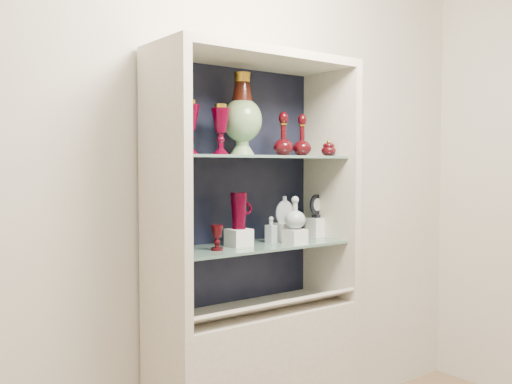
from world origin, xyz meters
TOP-DOWN VIEW (x-y plane):
  - wall_back at (0.00, 1.75)m, footprint 3.50×0.02m
  - cabinet_back_panel at (0.00, 1.72)m, footprint 0.98×0.02m
  - cabinet_side_left at (-0.48, 1.53)m, footprint 0.04×0.40m
  - cabinet_side_right at (0.48, 1.53)m, footprint 0.04×0.40m
  - cabinet_top_cap at (0.00, 1.53)m, footprint 1.00×0.40m
  - shelf_lower at (0.00, 1.55)m, footprint 0.92×0.34m
  - shelf_upper at (0.00, 1.55)m, footprint 0.92×0.34m
  - label_ledge at (0.00, 1.42)m, footprint 0.92×0.17m
  - label_card_0 at (0.03, 1.42)m, footprint 0.10×0.06m
  - label_card_1 at (0.33, 1.42)m, footprint 0.10×0.06m
  - pedestal_lamp_left at (-0.33, 1.58)m, footprint 0.11×0.11m
  - pedestal_lamp_right at (-0.18, 1.56)m, footprint 0.09×0.09m
  - enamel_urn at (-0.04, 1.59)m, footprint 0.22×0.22m
  - ruby_decanter_a at (0.28, 1.52)m, footprint 0.09×0.09m
  - ruby_decanter_b at (0.18, 1.54)m, footprint 0.12×0.12m
  - lidded_bowl at (0.42, 1.48)m, footprint 0.09×0.09m
  - cobalt_goblet at (-0.44, 1.57)m, footprint 0.09×0.09m
  - ruby_goblet_tall at (-0.44, 1.49)m, footprint 0.07×0.07m
  - ruby_goblet_small at (-0.23, 1.51)m, footprint 0.07×0.07m
  - riser_ruby_pitcher at (-0.08, 1.56)m, footprint 0.10×0.10m
  - ruby_pitcher at (-0.08, 1.56)m, footprint 0.14×0.10m
  - clear_square_bottle at (0.11, 1.56)m, footprint 0.05×0.05m
  - riser_flat_flask at (0.20, 1.56)m, footprint 0.09×0.09m
  - flat_flask at (0.20, 1.56)m, footprint 0.10×0.06m
  - riser_clear_round_decanter at (0.18, 1.46)m, footprint 0.09×0.09m
  - clear_round_decanter at (0.18, 1.46)m, footprint 0.13×0.13m
  - riser_cameo_medallion at (0.44, 1.59)m, footprint 0.08×0.08m
  - cameo_medallion at (0.44, 1.59)m, footprint 0.11×0.06m

SIDE VIEW (x-z plane):
  - label_ledge at x=0.00m, z-range 0.74..0.82m
  - label_card_0 at x=0.03m, z-range 0.78..0.81m
  - label_card_1 at x=0.33m, z-range 0.78..0.81m
  - shelf_lower at x=0.00m, z-range 1.04..1.05m
  - riser_clear_round_decanter at x=0.18m, z-range 1.05..1.12m
  - riser_ruby_pitcher at x=-0.08m, z-range 1.05..1.13m
  - riser_flat_flask at x=0.20m, z-range 1.05..1.14m
  - riser_cameo_medallion at x=0.44m, z-range 1.05..1.15m
  - ruby_goblet_small at x=-0.23m, z-range 1.05..1.16m
  - clear_square_bottle at x=0.11m, z-range 1.05..1.18m
  - ruby_goblet_tall at x=-0.44m, z-range 1.05..1.20m
  - cobalt_goblet at x=-0.44m, z-range 1.05..1.24m
  - clear_round_decanter at x=0.18m, z-range 1.12..1.27m
  - flat_flask at x=0.20m, z-range 1.14..1.28m
  - cameo_medallion at x=0.44m, z-range 1.15..1.28m
  - ruby_pitcher at x=-0.08m, z-range 1.13..1.30m
  - cabinet_back_panel at x=0.00m, z-range 0.75..1.90m
  - cabinet_side_left at x=-0.48m, z-range 0.75..1.90m
  - cabinet_side_right at x=0.48m, z-range 0.75..1.90m
  - wall_back at x=0.00m, z-range 0.00..2.80m
  - shelf_upper at x=0.00m, z-range 1.46..1.47m
  - lidded_bowl at x=0.42m, z-range 1.47..1.55m
  - ruby_decanter_b at x=0.18m, z-range 1.47..1.70m
  - pedestal_lamp_right at x=-0.18m, z-range 1.47..1.70m
  - ruby_decanter_a at x=0.28m, z-range 1.47..1.70m
  - pedestal_lamp_left at x=-0.33m, z-range 1.47..1.71m
  - enamel_urn at x=-0.04m, z-range 1.47..1.86m
  - cabinet_top_cap at x=0.00m, z-range 1.90..1.94m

